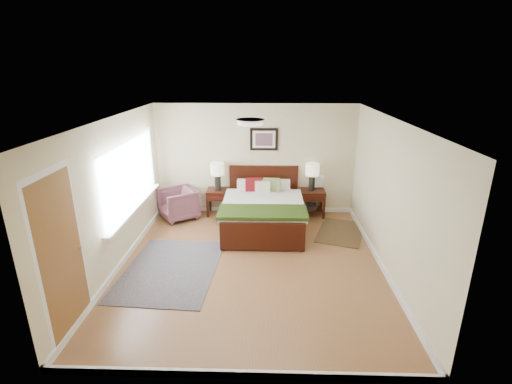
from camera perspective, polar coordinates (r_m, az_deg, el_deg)
floor at (r=6.57m, az=-0.77°, el=-11.02°), size 5.00×5.00×0.00m
back_wall at (r=8.44m, az=-0.08°, el=5.02°), size 4.50×0.04×2.50m
front_wall at (r=3.79m, az=-2.52°, el=-13.53°), size 4.50×0.04×2.50m
left_wall at (r=6.54m, az=-20.94°, el=-0.46°), size 0.04×5.00×2.50m
right_wall at (r=6.36m, az=19.88°, el=-0.87°), size 0.04×5.00×2.50m
ceiling at (r=5.74m, az=-0.89°, el=11.12°), size 4.50×5.00×0.02m
window at (r=7.10m, az=-18.58°, el=2.37°), size 0.11×2.72×1.32m
door at (r=5.16m, az=-27.71°, el=-8.81°), size 0.06×1.00×2.18m
ceil_fixture at (r=5.75m, az=-0.88°, el=10.78°), size 0.44×0.44×0.08m
bed at (r=7.70m, az=1.10°, el=-2.17°), size 1.69×2.04×1.10m
wall_art at (r=8.30m, az=1.23°, el=8.10°), size 0.62×0.05×0.50m
nightstand_left at (r=8.49m, az=-5.85°, el=-0.44°), size 0.50×0.45×0.60m
nightstand_right at (r=8.52m, az=8.45°, el=-1.20°), size 0.61×0.46×0.61m
lamp_left at (r=8.34m, az=-5.96°, el=3.11°), size 0.30×0.30×0.61m
lamp_right at (r=8.33m, az=8.65°, el=3.01°), size 0.30×0.30×0.61m
armchair at (r=8.46m, az=-11.85°, el=-1.79°), size 1.04×1.03×0.69m
rug_persian at (r=6.57m, az=-12.96°, el=-11.52°), size 1.63×2.21×0.01m
rug_navy at (r=7.92m, az=12.86°, el=-6.01°), size 1.23×1.51×0.01m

